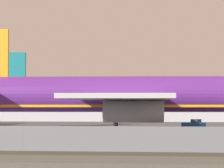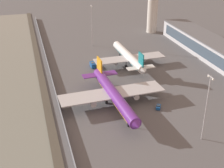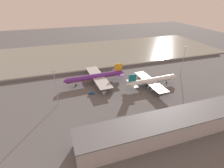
{
  "view_description": "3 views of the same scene",
  "coord_description": "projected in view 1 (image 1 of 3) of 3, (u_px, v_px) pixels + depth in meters",
  "views": [
    {
      "loc": [
        11.43,
        -57.55,
        3.93
      ],
      "look_at": [
        5.05,
        5.69,
        6.41
      ],
      "focal_mm": 85.0,
      "sensor_mm": 36.0,
      "label": 1
    },
    {
      "loc": [
        111.54,
        -25.32,
        62.22
      ],
      "look_at": [
        -0.02,
        6.81,
        5.39
      ],
      "focal_mm": 50.0,
      "sensor_mm": 36.0,
      "label": 2
    },
    {
      "loc": [
        34.96,
        124.7,
        62.85
      ],
      "look_at": [
        -1.34,
        16.09,
        2.5
      ],
      "focal_mm": 28.0,
      "sensor_mm": 36.0,
      "label": 3
    }
  ],
  "objects": [
    {
      "name": "cargo_jet_purple",
      "position": [
        135.0,
        96.0,
        62.67
      ],
      "size": [
        49.05,
        42.51,
        13.08
      ],
      "color": "#602889",
      "rests_on": "ground"
    },
    {
      "name": "terminal_building",
      "position": [
        38.0,
        100.0,
        131.09
      ],
      "size": [
        107.62,
        15.33,
        10.03
      ],
      "color": "#B2B2B7",
      "rests_on": "ground"
    },
    {
      "name": "perimeter_fence",
      "position": [
        22.0,
        140.0,
        42.35
      ],
      "size": [
        280.0,
        0.1,
        2.23
      ],
      "color": "slate",
      "rests_on": "ground"
    },
    {
      "name": "ground_plane",
      "position": [
        61.0,
        140.0,
        58.21
      ],
      "size": [
        500.0,
        500.0,
        0.0
      ],
      "primitive_type": "plane",
      "color": "#565659"
    },
    {
      "name": "baggage_tug",
      "position": [
        194.0,
        126.0,
        77.7
      ],
      "size": [
        3.57,
        2.98,
        1.8
      ],
      "color": "#19519E",
      "rests_on": "ground"
    },
    {
      "name": "shoreline_seawall",
      "position": [
        5.0,
        156.0,
        37.84
      ],
      "size": [
        320.0,
        3.0,
        0.5
      ],
      "color": "#474238",
      "rests_on": "ground"
    }
  ]
}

